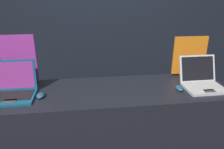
% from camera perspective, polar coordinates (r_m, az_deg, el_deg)
% --- Properties ---
extents(wall_back, '(8.00, 0.05, 2.80)m').
position_cam_1_polar(wall_back, '(3.11, -2.93, 13.91)').
color(wall_back, black).
rests_on(wall_back, ground_plane).
extents(display_counter, '(2.14, 0.65, 0.95)m').
position_cam_1_polar(display_counter, '(2.23, 0.30, -15.07)').
color(display_counter, black).
rests_on(display_counter, ground_plane).
extents(laptop_front, '(0.35, 0.31, 0.29)m').
position_cam_1_polar(laptop_front, '(2.03, -24.22, -3.39)').
color(laptop_front, '#0F5170').
rests_on(laptop_front, display_counter).
extents(mouse_front, '(0.07, 0.10, 0.04)m').
position_cam_1_polar(mouse_front, '(1.95, -18.17, -5.20)').
color(mouse_front, navy).
rests_on(mouse_front, display_counter).
extents(promo_stand_front, '(0.32, 0.07, 0.48)m').
position_cam_1_polar(promo_stand_front, '(2.21, -23.08, 3.19)').
color(promo_stand_front, black).
rests_on(promo_stand_front, display_counter).
extents(laptop_back, '(0.35, 0.35, 0.26)m').
position_cam_1_polar(laptop_back, '(2.20, 22.39, -1.41)').
color(laptop_back, '#B7B7BC').
rests_on(laptop_back, display_counter).
extents(mouse_back, '(0.06, 0.11, 0.03)m').
position_cam_1_polar(mouse_back, '(2.07, 17.17, -3.43)').
color(mouse_back, navy).
rests_on(mouse_back, display_counter).
extents(promo_stand_back, '(0.35, 0.07, 0.41)m').
position_cam_1_polar(promo_stand_back, '(2.40, 19.54, 4.25)').
color(promo_stand_back, black).
rests_on(promo_stand_back, display_counter).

